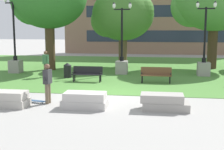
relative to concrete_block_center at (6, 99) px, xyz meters
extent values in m
plane|color=#A3A09B|center=(3.71, 2.74, -0.31)|extent=(140.00, 140.00, 0.00)
cube|color=#4C8438|center=(3.71, 12.74, -0.30)|extent=(40.00, 20.00, 0.02)
cube|color=#B2ADA3|center=(0.00, 0.00, -0.15)|extent=(1.80, 0.90, 0.32)
cube|color=#BBB6AB|center=(0.00, 0.00, 0.17)|extent=(1.66, 0.83, 0.32)
cube|color=#BCB7B2|center=(3.24, 0.24, -0.15)|extent=(1.80, 0.90, 0.32)
cube|color=beige|center=(3.26, 0.24, 0.17)|extent=(1.66, 0.83, 0.32)
cube|color=#9E9991|center=(6.47, 0.38, -0.15)|extent=(1.80, 0.90, 0.32)
cube|color=#A6A098|center=(6.31, 0.38, 0.17)|extent=(1.66, 0.83, 0.32)
cylinder|color=brown|center=(1.51, 0.64, 0.12)|extent=(0.15, 0.15, 0.86)
cylinder|color=brown|center=(1.53, 0.84, 0.12)|extent=(0.15, 0.15, 0.86)
cube|color=#2D2D30|center=(1.52, 0.74, 0.85)|extent=(0.28, 0.42, 0.60)
cylinder|color=#2D2D30|center=(1.49, 0.65, 0.93)|extent=(0.15, 0.42, 0.50)
cylinder|color=#2D2D30|center=(1.55, 0.84, 0.93)|extent=(0.15, 0.42, 0.50)
sphere|color=brown|center=(1.52, 0.74, 1.29)|extent=(0.22, 0.22, 0.22)
cube|color=#2D4C75|center=(1.00, 0.78, -0.22)|extent=(0.82, 0.40, 0.02)
cube|color=#2D4C75|center=(0.57, 0.89, -0.20)|extent=(0.17, 0.22, 0.06)
cube|color=#2D4C75|center=(1.44, 0.66, -0.20)|extent=(0.17, 0.22, 0.06)
cylinder|color=silver|center=(0.76, 0.73, -0.28)|extent=(0.06, 0.04, 0.06)
cylinder|color=silver|center=(0.82, 0.94, -0.28)|extent=(0.06, 0.04, 0.06)
cylinder|color=silver|center=(1.19, 0.62, -0.28)|extent=(0.06, 0.04, 0.06)
cylinder|color=silver|center=(1.25, 0.83, -0.28)|extent=(0.06, 0.04, 0.06)
cube|color=brown|center=(6.04, 6.37, 0.15)|extent=(1.81, 0.46, 0.05)
cube|color=brown|center=(6.04, 6.62, 0.38)|extent=(1.80, 0.15, 0.46)
cube|color=black|center=(5.20, 6.38, 0.27)|extent=(0.06, 0.40, 0.04)
cube|color=black|center=(6.88, 6.36, 0.27)|extent=(0.06, 0.40, 0.04)
cylinder|color=black|center=(5.24, 6.22, -0.08)|extent=(0.07, 0.07, 0.41)
cylinder|color=black|center=(6.84, 6.20, -0.08)|extent=(0.07, 0.07, 0.41)
cylinder|color=black|center=(5.24, 6.54, -0.08)|extent=(0.07, 0.07, 0.41)
cylinder|color=black|center=(6.84, 6.52, -0.08)|extent=(0.07, 0.07, 0.41)
cube|color=black|center=(1.98, 6.20, 0.15)|extent=(1.80, 0.45, 0.05)
cube|color=black|center=(1.98, 6.45, 0.38)|extent=(1.80, 0.13, 0.46)
cube|color=black|center=(1.14, 6.20, 0.27)|extent=(0.06, 0.40, 0.04)
cube|color=black|center=(2.82, 6.19, 0.27)|extent=(0.06, 0.40, 0.04)
cylinder|color=black|center=(1.17, 6.04, -0.08)|extent=(0.07, 0.07, 0.41)
cylinder|color=black|center=(2.77, 6.03, -0.08)|extent=(0.07, 0.07, 0.41)
cylinder|color=black|center=(1.18, 6.36, -0.08)|extent=(0.07, 0.07, 0.41)
cylinder|color=black|center=(2.78, 6.35, -0.08)|extent=(0.07, 0.07, 0.41)
cube|color=gray|center=(-3.93, 9.18, 0.16)|extent=(0.80, 0.80, 0.90)
cylinder|color=black|center=(-3.93, 9.18, 0.76)|extent=(0.28, 0.28, 0.30)
cylinder|color=black|center=(-3.93, 9.18, 2.66)|extent=(0.14, 0.14, 4.10)
cube|color=black|center=(-3.93, 9.18, 4.61)|extent=(1.10, 0.08, 0.08)
cube|color=gray|center=(3.64, 9.73, 0.16)|extent=(0.80, 0.80, 0.90)
cylinder|color=black|center=(3.64, 9.73, 0.76)|extent=(0.28, 0.28, 0.30)
cylinder|color=black|center=(3.64, 9.73, 2.42)|extent=(0.14, 0.14, 3.62)
cube|color=black|center=(3.64, 9.73, 4.14)|extent=(1.10, 0.08, 0.08)
ellipsoid|color=white|center=(3.09, 9.73, 4.38)|extent=(0.22, 0.22, 0.36)
cone|color=black|center=(3.09, 9.73, 4.57)|extent=(0.20, 0.20, 0.13)
ellipsoid|color=white|center=(4.19, 9.73, 4.38)|extent=(0.22, 0.22, 0.36)
cone|color=black|center=(4.19, 9.73, 4.57)|extent=(0.20, 0.20, 0.13)
cube|color=gray|center=(9.17, 9.65, 0.16)|extent=(0.80, 0.80, 0.90)
cylinder|color=black|center=(9.17, 9.65, 0.76)|extent=(0.28, 0.28, 0.30)
cylinder|color=black|center=(9.17, 9.65, 2.43)|extent=(0.14, 0.14, 3.62)
cube|color=black|center=(9.17, 9.65, 4.14)|extent=(1.10, 0.08, 0.08)
ellipsoid|color=white|center=(8.62, 9.65, 4.38)|extent=(0.22, 0.22, 0.36)
cone|color=black|center=(8.62, 9.65, 4.57)|extent=(0.20, 0.20, 0.13)
ellipsoid|color=white|center=(9.72, 9.65, 4.38)|extent=(0.22, 0.22, 0.36)
cone|color=black|center=(9.72, 9.65, 4.57)|extent=(0.20, 0.20, 0.13)
cylinder|color=brown|center=(3.27, 13.75, 1.17)|extent=(0.69, 0.69, 2.90)
ellipsoid|color=#42752D|center=(3.27, 13.75, 3.99)|extent=(4.99, 4.99, 4.24)
sphere|color=#42752D|center=(1.90, 14.25, 3.49)|extent=(2.74, 2.74, 2.74)
sphere|color=#42752D|center=(4.51, 13.25, 4.24)|extent=(2.49, 2.49, 2.49)
cylinder|color=#4C3823|center=(-2.01, 11.13, 1.70)|extent=(0.73, 0.73, 3.97)
sphere|color=#2D6B28|center=(-3.58, 11.70, 4.68)|extent=(3.14, 3.14, 3.14)
cylinder|color=#42301E|center=(10.34, 13.63, 1.62)|extent=(0.74, 0.74, 3.82)
sphere|color=#4C893D|center=(8.69, 14.23, 4.58)|extent=(3.29, 3.29, 3.29)
cylinder|color=black|center=(0.38, 7.56, 0.11)|extent=(0.48, 0.48, 0.80)
cone|color=black|center=(0.38, 7.56, 0.59)|extent=(0.49, 0.49, 0.16)
cylinder|color=brown|center=(-1.14, 7.58, 0.14)|extent=(0.15, 0.15, 0.86)
cylinder|color=brown|center=(-0.98, 7.47, 0.14)|extent=(0.15, 0.15, 0.86)
cube|color=#3D7047|center=(-1.06, 7.53, 0.87)|extent=(0.47, 0.42, 0.60)
cylinder|color=#3D7047|center=(-1.28, 7.71, 0.90)|extent=(0.21, 0.18, 0.56)
cylinder|color=#3D7047|center=(-0.85, 7.34, 0.90)|extent=(0.21, 0.18, 0.56)
sphere|color=brown|center=(-1.06, 7.53, 1.31)|extent=(0.22, 0.22, 0.22)
cube|color=#232D3D|center=(5.77, 26.73, 1.89)|extent=(17.04, 0.03, 1.40)
cube|color=#232D3D|center=(5.77, 26.73, 4.89)|extent=(17.04, 0.03, 1.40)
camera|label=1|loc=(6.11, -11.71, 2.89)|focal=50.00mm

